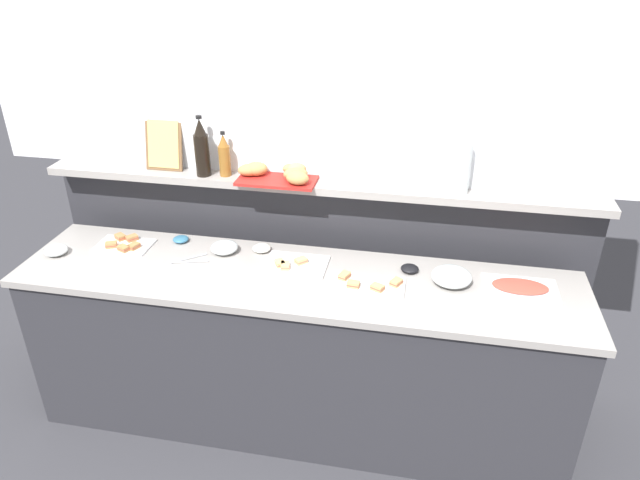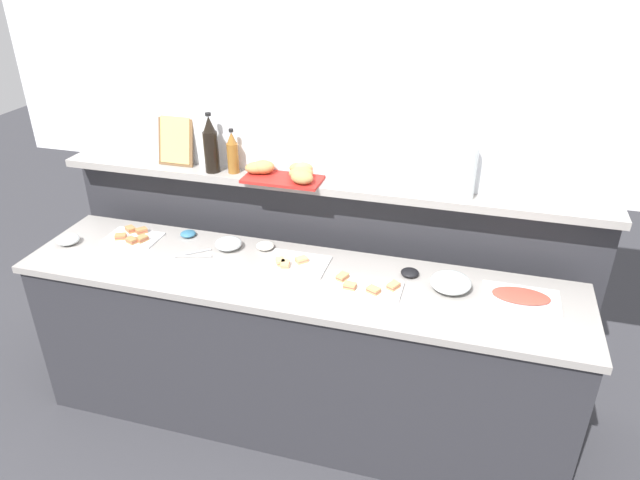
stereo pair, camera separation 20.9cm
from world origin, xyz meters
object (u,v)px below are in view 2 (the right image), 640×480
glass_bowl_medium (451,283)px  condiment_bowl_red (188,234)px  glass_bowl_large (228,244)px  sandwich_platter_front (133,237)px  condiment_bowl_cream (410,273)px  serving_tongs (192,254)px  sandwich_platter_rear (365,286)px  water_carafe (467,173)px  sandwich_platter_side (295,263)px  wine_bottle_dark (211,146)px  framed_picture (176,140)px  cold_cuts_platter (521,297)px  glass_bowl_small (68,240)px  bread_basket (287,172)px  vinegar_bottle_amber (233,153)px  condiment_bowl_teal (265,246)px

glass_bowl_medium → condiment_bowl_red: glass_bowl_medium is taller
glass_bowl_large → sandwich_platter_front: bearing=-175.6°
condiment_bowl_cream → serving_tongs: size_ratio=0.47×
sandwich_platter_rear → glass_bowl_medium: (0.37, 0.09, 0.02)m
glass_bowl_large → water_carafe: bearing=12.3°
sandwich_platter_side → wine_bottle_dark: (-0.55, 0.30, 0.45)m
sandwich_platter_side → framed_picture: size_ratio=1.11×
cold_cuts_platter → glass_bowl_small: (-2.26, -0.11, 0.01)m
wine_bottle_dark → sandwich_platter_rear: bearing=-24.0°
sandwich_platter_rear → serving_tongs: bearing=176.3°
serving_tongs → framed_picture: size_ratio=0.66×
cold_cuts_platter → water_carafe: bearing=133.5°
wine_bottle_dark → bread_basket: (0.41, 0.02, -0.11)m
glass_bowl_medium → condiment_bowl_cream: (-0.19, 0.07, -0.02)m
sandwich_platter_rear → water_carafe: water_carafe is taller
sandwich_platter_front → condiment_bowl_red: bearing=21.7°
sandwich_platter_side → water_carafe: (0.75, 0.31, 0.43)m
sandwich_platter_front → framed_picture: (0.13, 0.33, 0.44)m
sandwich_platter_side → bread_basket: bread_basket is taller
sandwich_platter_side → framed_picture: framed_picture is taller
cold_cuts_platter → glass_bowl_small: size_ratio=2.88×
sandwich_platter_side → vinegar_bottle_amber: vinegar_bottle_amber is taller
cold_cuts_platter → condiment_bowl_cream: bearing=172.8°
sandwich_platter_side → glass_bowl_medium: size_ratio=1.63×
cold_cuts_platter → sandwich_platter_front: bearing=179.0°
sandwich_platter_side → wine_bottle_dark: 0.77m
sandwich_platter_front → water_carafe: bearing=9.8°
glass_bowl_medium → water_carafe: 0.53m
glass_bowl_small → water_carafe: water_carafe is taller
bread_basket → framed_picture: framed_picture is taller
sandwich_platter_rear → condiment_bowl_teal: 0.61m
sandwich_platter_side → serving_tongs: bearing=-174.2°
framed_picture → sandwich_platter_front: bearing=-111.6°
cold_cuts_platter → wine_bottle_dark: 1.69m
condiment_bowl_red → serving_tongs: (0.12, -0.18, -0.01)m
cold_cuts_platter → condiment_bowl_cream: size_ratio=3.89×
vinegar_bottle_amber → serving_tongs: bearing=-103.8°
condiment_bowl_red → vinegar_bottle_amber: size_ratio=0.35×
bread_basket → condiment_bowl_teal: bearing=-105.8°
condiment_bowl_red → sandwich_platter_side: bearing=-11.5°
vinegar_bottle_amber → bread_basket: (0.29, 0.00, -0.07)m
condiment_bowl_red → water_carafe: size_ratio=0.32×
glass_bowl_medium → wine_bottle_dark: wine_bottle_dark is taller
condiment_bowl_cream → sandwich_platter_side: bearing=-174.2°
sandwich_platter_rear → cold_cuts_platter: size_ratio=1.01×
condiment_bowl_red → framed_picture: 0.51m
sandwich_platter_side → condiment_bowl_teal: size_ratio=3.28×
condiment_bowl_cream → condiment_bowl_teal: size_ratio=0.93×
condiment_bowl_cream → serving_tongs: (-1.08, -0.11, -0.01)m
sandwich_platter_rear → serving_tongs: (-0.90, 0.06, -0.01)m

